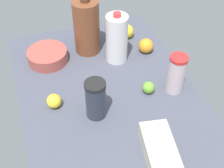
% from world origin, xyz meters
% --- Properties ---
extents(countertop, '(1.20, 0.76, 0.03)m').
position_xyz_m(countertop, '(0.00, 0.00, 0.01)').
color(countertop, '#494C5B').
rests_on(countertop, ground).
extents(milk_jug, '(0.10, 0.10, 0.26)m').
position_xyz_m(milk_jug, '(0.26, -0.11, 0.15)').
color(milk_jug, white).
rests_on(milk_jug, countertop).
extents(egg_carton, '(0.31, 0.15, 0.07)m').
position_xyz_m(egg_carton, '(-0.35, -0.07, 0.06)').
color(egg_carton, beige).
rests_on(egg_carton, countertop).
extents(shaker_bottle, '(0.08, 0.08, 0.17)m').
position_xyz_m(shaker_bottle, '(-0.05, 0.08, 0.12)').
color(shaker_bottle, '#2C323F').
rests_on(shaker_bottle, countertop).
extents(chocolate_milk_jug, '(0.13, 0.13, 0.29)m').
position_xyz_m(chocolate_milk_jug, '(0.38, 0.00, 0.17)').
color(chocolate_milk_jug, brown).
rests_on(chocolate_milk_jug, countertop).
extents(mixing_bowl, '(0.19, 0.19, 0.06)m').
position_xyz_m(mixing_bowl, '(0.36, 0.21, 0.06)').
color(mixing_bowl, '#AD4D43').
rests_on(mixing_bowl, countertop).
extents(tumbler_cup, '(0.08, 0.08, 0.18)m').
position_xyz_m(tumbler_cup, '(-0.02, -0.28, 0.12)').
color(tumbler_cup, beige).
rests_on(tumbler_cup, countertop).
extents(lemon_by_jug, '(0.07, 0.07, 0.07)m').
position_xyz_m(lemon_by_jug, '(0.42, -0.22, 0.07)').
color(lemon_by_jug, yellow).
rests_on(lemon_by_jug, countertop).
extents(orange_far_back, '(0.07, 0.07, 0.07)m').
position_xyz_m(orange_far_back, '(0.27, -0.27, 0.07)').
color(orange_far_back, orange).
rests_on(orange_far_back, countertop).
extents(lime_near_front, '(0.05, 0.05, 0.05)m').
position_xyz_m(lime_near_front, '(0.00, -0.17, 0.06)').
color(lime_near_front, '#6BAE34').
rests_on(lime_near_front, countertop).
extents(lemon_beside_bowl, '(0.06, 0.06, 0.06)m').
position_xyz_m(lemon_beside_bowl, '(0.05, 0.24, 0.06)').
color(lemon_beside_bowl, yellow).
rests_on(lemon_beside_bowl, countertop).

